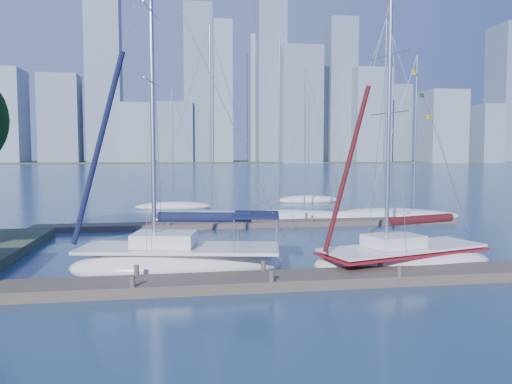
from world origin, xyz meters
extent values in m
plane|color=#18354D|center=(0.00, 0.00, 0.00)|extent=(700.00, 700.00, 0.00)
cube|color=#4B4037|center=(0.00, 0.00, 0.20)|extent=(26.00, 2.00, 0.40)
cube|color=#4B4037|center=(2.00, 16.00, 0.18)|extent=(30.00, 1.80, 0.36)
cube|color=#38472D|center=(0.00, 320.00, 0.00)|extent=(800.00, 100.00, 1.50)
ellipsoid|color=white|center=(-3.34, 2.99, 0.27)|extent=(9.67, 4.72, 1.63)
cube|color=white|center=(-3.34, 2.99, 1.03)|extent=(8.95, 4.35, 0.13)
cube|color=white|center=(-3.97, 3.11, 1.41)|extent=(2.92, 2.42, 0.60)
cylinder|color=silver|center=(-4.40, 3.19, 7.51)|extent=(0.20, 0.20, 12.84)
cylinder|color=silver|center=(-2.24, 2.78, 2.28)|extent=(4.33, 0.93, 0.11)
cylinder|color=#101237|center=(-2.24, 2.78, 2.38)|extent=(4.05, 1.18, 0.43)
cube|color=#101237|center=(-0.06, 2.36, 2.49)|extent=(2.40, 2.90, 0.09)
ellipsoid|color=white|center=(6.59, 2.09, 0.24)|extent=(8.73, 4.91, 1.46)
cube|color=white|center=(6.59, 2.09, 0.92)|extent=(8.08, 4.54, 0.12)
cube|color=white|center=(6.03, 1.93, 1.26)|extent=(2.73, 2.34, 0.53)
cylinder|color=silver|center=(5.65, 1.82, 6.33)|extent=(0.17, 0.17, 10.72)
cylinder|color=silver|center=(7.54, 2.37, 2.04)|extent=(3.80, 1.18, 0.10)
cylinder|color=#430E12|center=(7.54, 2.37, 2.14)|extent=(3.58, 1.38, 0.39)
cube|color=maroon|center=(6.59, 2.09, 0.76)|extent=(8.28, 4.69, 0.10)
ellipsoid|color=white|center=(-0.91, 18.73, 0.23)|extent=(8.99, 4.74, 1.24)
cylinder|color=silver|center=(-0.91, 18.73, 7.84)|extent=(0.14, 0.14, 13.42)
ellipsoid|color=white|center=(4.42, 19.05, 0.22)|extent=(8.73, 4.75, 1.19)
cylinder|color=silver|center=(4.42, 19.05, 7.48)|extent=(0.13, 0.13, 12.80)
ellipsoid|color=white|center=(6.46, 19.14, 0.19)|extent=(7.86, 4.33, 1.03)
cylinder|color=silver|center=(6.46, 19.14, 6.34)|extent=(0.11, 0.11, 10.82)
ellipsoid|color=white|center=(12.75, 18.61, 0.23)|extent=(9.82, 5.83, 1.25)
cylinder|color=silver|center=(12.75, 18.61, 8.35)|extent=(0.14, 0.14, 14.43)
ellipsoid|color=white|center=(14.93, 17.77, 0.20)|extent=(7.72, 2.22, 1.07)
cylinder|color=silver|center=(14.93, 17.77, 6.84)|extent=(0.12, 0.12, 11.73)
ellipsoid|color=white|center=(-3.75, 28.93, 0.17)|extent=(7.30, 4.34, 0.94)
cylinder|color=silver|center=(-3.75, 28.93, 5.94)|extent=(0.10, 0.10, 10.17)
ellipsoid|color=white|center=(10.54, 33.21, 0.19)|extent=(6.99, 3.41, 1.07)
cylinder|color=silver|center=(10.54, 33.21, 6.18)|extent=(0.12, 0.12, 10.42)
cube|color=#7F92A5|center=(-96.77, 283.96, 26.56)|extent=(16.54, 23.42, 53.12)
cube|color=slate|center=(-69.73, 287.50, 25.61)|extent=(22.15, 17.63, 51.23)
cube|color=gray|center=(-47.55, 309.43, 19.87)|extent=(13.91, 17.61, 39.74)
cube|color=#7F92A5|center=(-25.94, 284.92, 17.57)|extent=(18.15, 19.81, 35.15)
cube|color=slate|center=(-4.22, 286.68, 18.18)|extent=(21.19, 16.86, 36.35)
cube|color=gray|center=(21.35, 289.48, 42.77)|extent=(18.51, 14.99, 85.55)
cube|color=#7F92A5|center=(51.90, 304.67, 40.54)|extent=(16.86, 17.46, 81.07)
cube|color=slate|center=(70.99, 278.50, 34.85)|extent=(24.45, 18.95, 69.70)
cube|color=gray|center=(91.42, 294.72, 30.15)|extent=(14.51, 17.11, 60.31)
cube|color=#7F92A5|center=(115.77, 279.60, 29.06)|extent=(22.40, 18.80, 58.13)
cube|color=slate|center=(147.05, 309.52, 26.35)|extent=(16.13, 17.52, 52.70)
cube|color=gray|center=(164.09, 278.94, 22.73)|extent=(24.16, 23.94, 45.46)
cube|color=#7F92A5|center=(194.50, 279.05, 18.63)|extent=(14.05, 21.38, 37.27)
cube|color=slate|center=(213.93, 282.23, 44.50)|extent=(22.78, 23.60, 89.01)
cube|color=slate|center=(-45.00, 290.00, 52.07)|extent=(19.59, 18.00, 104.14)
cube|color=slate|center=(10.00, 290.00, 47.37)|extent=(17.14, 18.00, 94.74)
cube|color=slate|center=(55.00, 290.00, 53.73)|extent=(17.41, 18.00, 107.45)
cube|color=slate|center=(100.00, 290.00, 45.09)|extent=(17.58, 18.00, 90.19)
camera|label=1|loc=(-3.42, -18.66, 5.07)|focal=35.00mm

